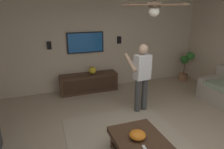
% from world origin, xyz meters
% --- Properties ---
extents(ground_plane, '(8.18, 8.18, 0.00)m').
position_xyz_m(ground_plane, '(0.00, 0.00, 0.00)').
color(ground_plane, tan).
extents(wall_back_tv, '(0.10, 7.02, 2.74)m').
position_xyz_m(wall_back_tv, '(3.14, 0.00, 1.37)').
color(wall_back_tv, '#C6B299').
rests_on(wall_back_tv, ground).
extents(coffee_table, '(1.00, 0.80, 0.40)m').
position_xyz_m(coffee_table, '(-0.27, 0.24, 0.30)').
color(coffee_table, '#422B1C').
rests_on(coffee_table, ground).
extents(media_console, '(0.45, 1.70, 0.55)m').
position_xyz_m(media_console, '(2.80, 0.36, 0.28)').
color(media_console, '#422B1C').
rests_on(media_console, ground).
extents(tv, '(0.05, 1.08, 0.61)m').
position_xyz_m(tv, '(3.04, 0.36, 1.45)').
color(tv, black).
extents(person_standing, '(0.58, 0.59, 1.64)m').
position_xyz_m(person_standing, '(1.23, -0.55, 0.93)').
color(person_standing, '#3F3F3F').
rests_on(person_standing, ground).
extents(potted_plant_tall, '(0.40, 0.39, 1.02)m').
position_xyz_m(potted_plant_tall, '(2.62, -2.99, 0.58)').
color(potted_plant_tall, '#9E6B4C').
rests_on(potted_plant_tall, ground).
extents(bowl, '(0.27, 0.27, 0.12)m').
position_xyz_m(bowl, '(-0.25, 0.28, 0.46)').
color(bowl, orange).
rests_on(bowl, coffee_table).
extents(remote_white, '(0.15, 0.06, 0.02)m').
position_xyz_m(remote_white, '(-0.53, 0.30, 0.41)').
color(remote_white, white).
rests_on(remote_white, coffee_table).
extents(remote_black, '(0.10, 0.16, 0.02)m').
position_xyz_m(remote_black, '(-0.10, 0.27, 0.41)').
color(remote_black, black).
rests_on(remote_black, coffee_table).
extents(vase_round, '(0.22, 0.22, 0.22)m').
position_xyz_m(vase_round, '(2.79, 0.24, 0.66)').
color(vase_round, gold).
rests_on(vase_round, media_console).
extents(wall_speaker_left, '(0.06, 0.12, 0.22)m').
position_xyz_m(wall_speaker_left, '(3.06, -0.71, 1.47)').
color(wall_speaker_left, black).
extents(wall_speaker_right, '(0.06, 0.12, 0.22)m').
position_xyz_m(wall_speaker_right, '(3.06, 1.38, 1.42)').
color(wall_speaker_right, black).
extents(ceiling_fan, '(1.16, 1.17, 0.46)m').
position_xyz_m(ceiling_fan, '(0.17, -0.13, 2.42)').
color(ceiling_fan, '#4C3828').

